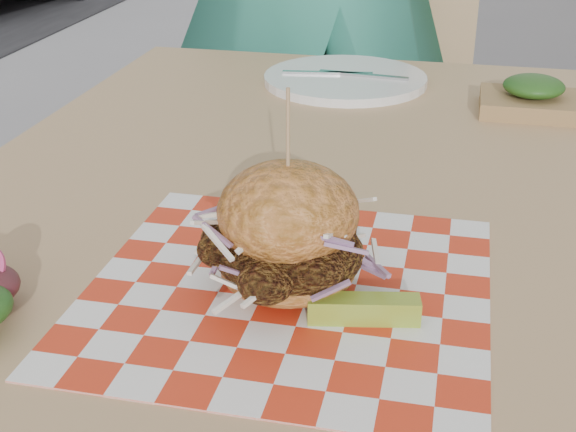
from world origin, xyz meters
name	(u,v)px	position (x,y,z in m)	size (l,w,h in m)	color
patio_table	(289,241)	(-0.20, 0.18, 0.67)	(0.80, 1.20, 0.75)	tan
patio_chair	(375,108)	(-0.20, 1.10, 0.55)	(0.43, 0.44, 0.95)	tan
paper_liner	(288,289)	(-0.15, -0.06, 0.75)	(0.36, 0.36, 0.00)	red
sandwich	(288,237)	(-0.15, -0.06, 0.80)	(0.17, 0.17, 0.19)	#C87838
pickle_spear	(364,309)	(-0.07, -0.10, 0.76)	(0.10, 0.02, 0.02)	#92A22F
place_setting	(345,79)	(-0.20, 0.61, 0.76)	(0.27, 0.27, 0.02)	white
kraft_tray	(532,98)	(0.10, 0.52, 0.77)	(0.15, 0.12, 0.06)	olive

